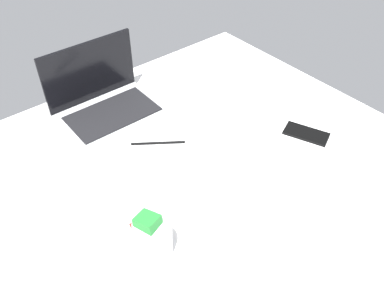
% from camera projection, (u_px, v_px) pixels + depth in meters
% --- Properties ---
extents(bed_mattress, '(1.80, 1.40, 0.18)m').
position_uv_depth(bed_mattress, '(154.00, 253.00, 1.08)').
color(bed_mattress, white).
rests_on(bed_mattress, ground).
extents(laptop, '(0.33, 0.23, 0.23)m').
position_uv_depth(laptop, '(105.00, 102.00, 1.36)').
color(laptop, '#B7BABC').
rests_on(laptop, bed_mattress).
extents(snack_cup, '(0.09, 0.09, 0.14)m').
position_uv_depth(snack_cup, '(153.00, 236.00, 0.94)').
color(snack_cup, silver).
rests_on(snack_cup, bed_mattress).
extents(cell_phone, '(0.12, 0.16, 0.01)m').
position_uv_depth(cell_phone, '(305.00, 133.00, 1.30)').
color(cell_phone, black).
rests_on(cell_phone, bed_mattress).
extents(charger_cable, '(0.14, 0.10, 0.01)m').
position_uv_depth(charger_cable, '(158.00, 143.00, 1.27)').
color(charger_cable, black).
rests_on(charger_cable, bed_mattress).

